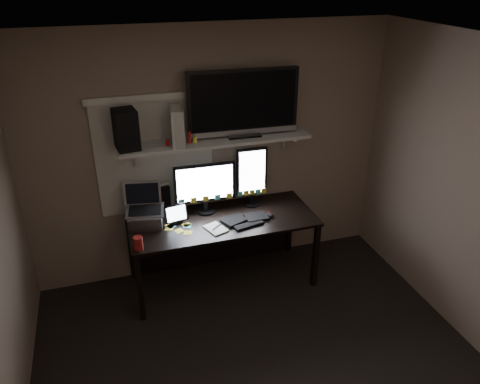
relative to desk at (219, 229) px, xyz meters
name	(u,v)px	position (x,y,z in m)	size (l,w,h in m)	color
ceiling	(287,58)	(0.00, -1.55, 1.95)	(3.60, 3.60, 0.00)	silver
back_wall	(211,155)	(0.00, 0.25, 0.70)	(3.60, 3.60, 0.00)	#796557
window_blinds	(155,157)	(-0.55, 0.24, 0.75)	(1.10, 0.02, 1.10)	beige
desk	(219,229)	(0.00, 0.00, 0.00)	(1.80, 0.75, 0.73)	black
wall_shelf	(215,140)	(0.00, 0.08, 0.91)	(1.80, 0.35, 0.03)	#BBBCB7
monitor_landscape	(205,188)	(-0.12, 0.07, 0.44)	(0.60, 0.06, 0.52)	black
monitor_portrait	(252,177)	(0.37, 0.09, 0.49)	(0.31, 0.06, 0.62)	black
keyboard	(245,219)	(0.20, -0.21, 0.19)	(0.45, 0.18, 0.03)	black
mouse	(270,215)	(0.46, -0.21, 0.19)	(0.06, 0.10, 0.04)	black
notepad	(216,229)	(-0.11, -0.29, 0.18)	(0.16, 0.22, 0.01)	beige
tablet	(176,214)	(-0.43, -0.06, 0.27)	(0.22, 0.09, 0.20)	black
file_sorter	(157,199)	(-0.57, 0.20, 0.33)	(0.24, 0.11, 0.30)	black
laptop	(145,207)	(-0.72, -0.03, 0.37)	(0.35, 0.28, 0.39)	#B0AFB4
cup	(138,243)	(-0.83, -0.41, 0.24)	(0.08, 0.08, 0.12)	maroon
sticky_notes	(180,229)	(-0.42, -0.18, 0.18)	(0.31, 0.23, 0.00)	#FDEF44
tv	(243,103)	(0.28, 0.09, 1.24)	(1.04, 0.19, 0.63)	black
game_console	(176,126)	(-0.36, 0.05, 1.10)	(0.09, 0.28, 0.34)	beige
speaker	(126,129)	(-0.80, 0.07, 1.10)	(0.19, 0.23, 0.35)	black
bottles	(181,138)	(-0.33, 0.03, 0.99)	(0.20, 0.05, 0.13)	#A50F0C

